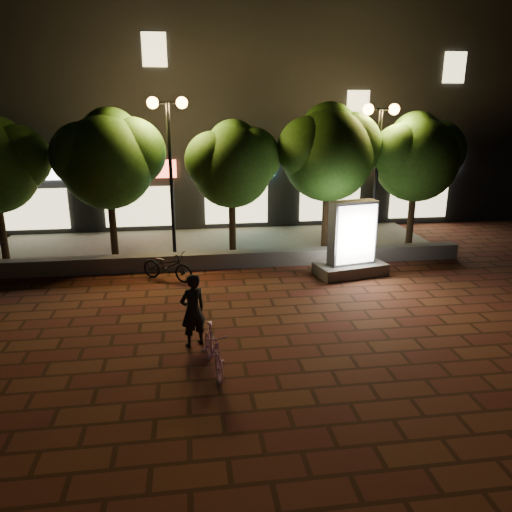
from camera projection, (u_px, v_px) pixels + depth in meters
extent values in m
plane|color=#4F2919|center=(233.00, 318.00, 11.98)|extent=(80.00, 80.00, 0.00)
cube|color=#66635F|center=(221.00, 260.00, 15.69)|extent=(16.00, 0.45, 0.50)
cube|color=#66635F|center=(217.00, 245.00, 18.12)|extent=(16.00, 5.00, 0.08)
cube|color=black|center=(205.00, 106.00, 22.84)|extent=(28.00, 8.00, 10.00)
cube|color=silver|center=(29.00, 171.00, 18.75)|extent=(3.20, 0.12, 0.70)
cube|color=beige|center=(34.00, 209.00, 19.19)|extent=(2.60, 0.10, 1.60)
cube|color=#E14D34|center=(135.00, 169.00, 19.29)|extent=(3.20, 0.12, 0.70)
cube|color=beige|center=(138.00, 207.00, 19.73)|extent=(2.60, 0.10, 1.60)
cube|color=#58EFFF|center=(236.00, 168.00, 19.82)|extent=(3.20, 0.12, 0.70)
cube|color=beige|center=(236.00, 204.00, 20.26)|extent=(2.60, 0.10, 1.60)
cube|color=orange|center=(331.00, 166.00, 20.36)|extent=(3.20, 0.12, 0.70)
cube|color=beige|center=(330.00, 202.00, 20.79)|extent=(2.60, 0.10, 1.60)
cube|color=white|center=(422.00, 165.00, 20.89)|extent=(3.20, 0.12, 0.70)
cube|color=beige|center=(419.00, 199.00, 21.33)|extent=(2.60, 0.10, 1.60)
cube|color=beige|center=(154.00, 50.00, 18.14)|extent=(0.90, 0.10, 1.20)
cube|color=beige|center=(358.00, 106.00, 19.79)|extent=(0.90, 0.10, 1.20)
cube|color=beige|center=(455.00, 67.00, 19.89)|extent=(0.90, 0.10, 1.20)
cylinder|color=#322213|center=(2.00, 228.00, 15.81)|extent=(0.24, 0.24, 2.25)
sphere|color=#2B5619|center=(17.00, 158.00, 15.45)|extent=(2.10, 2.10, 2.10)
cylinder|color=#322213|center=(113.00, 223.00, 16.26)|extent=(0.24, 0.24, 2.34)
sphere|color=#2B5619|center=(107.00, 163.00, 15.68)|extent=(3.00, 3.00, 3.00)
sphere|color=#2B5619|center=(131.00, 152.00, 15.88)|extent=(2.25, 2.25, 2.25)
sphere|color=#2B5619|center=(84.00, 155.00, 15.38)|extent=(2.10, 2.10, 2.10)
sphere|color=#2B5619|center=(110.00, 138.00, 15.81)|extent=(1.95, 1.95, 1.95)
cylinder|color=#322213|center=(232.00, 221.00, 16.81)|extent=(0.24, 0.24, 2.21)
sphere|color=#2B5619|center=(232.00, 167.00, 16.28)|extent=(2.70, 2.70, 2.70)
sphere|color=#2B5619|center=(251.00, 157.00, 16.47)|extent=(2.03, 2.03, 2.02)
sphere|color=#2B5619|center=(213.00, 160.00, 15.98)|extent=(1.89, 1.89, 1.89)
sphere|color=#2B5619|center=(233.00, 146.00, 16.43)|extent=(1.76, 1.76, 1.76)
cylinder|color=#322213|center=(325.00, 215.00, 17.22)|extent=(0.24, 0.24, 2.43)
sphere|color=#2B5619|center=(328.00, 156.00, 16.62)|extent=(3.10, 3.10, 3.10)
sphere|color=#2B5619|center=(349.00, 146.00, 16.83)|extent=(2.33, 2.33, 2.33)
sphere|color=#2B5619|center=(309.00, 149.00, 16.31)|extent=(2.17, 2.17, 2.17)
sphere|color=#2B5619|center=(329.00, 132.00, 16.74)|extent=(2.01, 2.02, 2.02)
cylinder|color=#322213|center=(411.00, 215.00, 17.67)|extent=(0.24, 0.24, 2.29)
sphere|color=#2B5619|center=(416.00, 160.00, 17.10)|extent=(2.90, 2.90, 2.90)
sphere|color=#2B5619|center=(434.00, 151.00, 17.30)|extent=(2.18, 2.17, 2.17)
sphere|color=#2B5619|center=(401.00, 153.00, 16.80)|extent=(2.03, 2.03, 2.03)
sphere|color=#2B5619|center=(416.00, 138.00, 17.24)|extent=(1.89, 1.88, 1.88)
cylinder|color=black|center=(171.00, 183.00, 15.95)|extent=(0.12, 0.12, 5.00)
cylinder|color=black|center=(167.00, 103.00, 15.22)|extent=(0.90, 0.08, 0.08)
sphere|color=#F8933E|center=(153.00, 103.00, 15.16)|extent=(0.36, 0.36, 0.36)
sphere|color=#F8933E|center=(182.00, 103.00, 15.28)|extent=(0.36, 0.36, 0.36)
cylinder|color=black|center=(376.00, 182.00, 16.91)|extent=(0.12, 0.12, 4.80)
cylinder|color=black|center=(381.00, 109.00, 16.22)|extent=(0.90, 0.08, 0.08)
sphere|color=#F8933E|center=(368.00, 109.00, 16.16)|extent=(0.36, 0.36, 0.36)
sphere|color=#F8933E|center=(394.00, 109.00, 16.28)|extent=(0.36, 0.36, 0.36)
cube|color=#66635F|center=(350.00, 269.00, 15.04)|extent=(2.29, 1.47, 0.35)
cube|color=#4C4C51|center=(352.00, 233.00, 14.71)|extent=(1.48, 0.76, 1.94)
cube|color=white|center=(357.00, 235.00, 14.48)|extent=(1.26, 0.30, 1.77)
cube|color=white|center=(348.00, 231.00, 14.94)|extent=(1.26, 0.30, 1.77)
imported|color=#E399D4|center=(213.00, 349.00, 9.42)|extent=(0.68, 1.59, 0.92)
imported|color=black|center=(193.00, 310.00, 10.37)|extent=(0.71, 0.62, 1.62)
imported|color=black|center=(167.00, 266.00, 14.47)|extent=(1.75, 1.39, 0.89)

